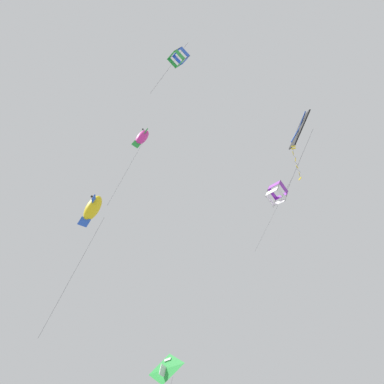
{
  "coord_description": "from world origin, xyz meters",
  "views": [
    {
      "loc": [
        22.08,
        8.57,
        13.01
      ],
      "look_at": [
        0.93,
        -2.45,
        32.67
      ],
      "focal_mm": 41.66,
      "sensor_mm": 36.0,
      "label": 1
    }
  ],
  "objects_px": {
    "kite_fish_near_left": "(93,208)",
    "kite_box_upper_right": "(277,194)",
    "kite_diamond_mid_left": "(299,130)",
    "kite_delta_low_drifter": "(165,369)",
    "kite_box_near_right": "(179,57)",
    "kite_fish_far_centre": "(142,137)"
  },
  "relations": [
    {
      "from": "kite_fish_far_centre",
      "to": "kite_diamond_mid_left",
      "type": "bearing_deg",
      "value": -171.78
    },
    {
      "from": "kite_fish_near_left",
      "to": "kite_fish_far_centre",
      "type": "bearing_deg",
      "value": -11.18
    },
    {
      "from": "kite_delta_low_drifter",
      "to": "kite_box_upper_right",
      "type": "xyz_separation_m",
      "value": [
        0.48,
        11.52,
        13.94
      ]
    },
    {
      "from": "kite_box_near_right",
      "to": "kite_delta_low_drifter",
      "type": "bearing_deg",
      "value": -34.28
    },
    {
      "from": "kite_fish_near_left",
      "to": "kite_box_upper_right",
      "type": "distance_m",
      "value": 21.81
    },
    {
      "from": "kite_box_near_right",
      "to": "kite_delta_low_drifter",
      "type": "xyz_separation_m",
      "value": [
        -18.73,
        -11.31,
        -11.41
      ]
    },
    {
      "from": "kite_diamond_mid_left",
      "to": "kite_delta_low_drifter",
      "type": "xyz_separation_m",
      "value": [
        -18.28,
        -17.26,
        -2.4
      ]
    },
    {
      "from": "kite_fish_near_left",
      "to": "kite_box_near_right",
      "type": "height_order",
      "value": "kite_box_near_right"
    },
    {
      "from": "kite_box_upper_right",
      "to": "kite_box_near_right",
      "type": "bearing_deg",
      "value": 104.35
    },
    {
      "from": "kite_fish_far_centre",
      "to": "kite_diamond_mid_left",
      "type": "xyz_separation_m",
      "value": [
        7.63,
        14.08,
        -13.55
      ]
    },
    {
      "from": "kite_diamond_mid_left",
      "to": "kite_box_near_right",
      "type": "distance_m",
      "value": 10.81
    },
    {
      "from": "kite_box_near_right",
      "to": "kite_box_upper_right",
      "type": "distance_m",
      "value": 18.43
    },
    {
      "from": "kite_fish_far_centre",
      "to": "kite_box_near_right",
      "type": "relative_size",
      "value": 1.78
    },
    {
      "from": "kite_fish_far_centre",
      "to": "kite_fish_near_left",
      "type": "height_order",
      "value": "kite_fish_far_centre"
    },
    {
      "from": "kite_fish_near_left",
      "to": "kite_box_upper_right",
      "type": "bearing_deg",
      "value": -49.4
    },
    {
      "from": "kite_box_near_right",
      "to": "kite_fish_far_centre",
      "type": "bearing_deg",
      "value": -20.2
    },
    {
      "from": "kite_delta_low_drifter",
      "to": "kite_box_upper_right",
      "type": "bearing_deg",
      "value": -165.69
    },
    {
      "from": "kite_fish_near_left",
      "to": "kite_box_upper_right",
      "type": "height_order",
      "value": "kite_box_upper_right"
    },
    {
      "from": "kite_box_near_right",
      "to": "kite_delta_low_drifter",
      "type": "distance_m",
      "value": 24.68
    },
    {
      "from": "kite_fish_far_centre",
      "to": "kite_fish_near_left",
      "type": "relative_size",
      "value": 1.14
    },
    {
      "from": "kite_fish_near_left",
      "to": "kite_delta_low_drifter",
      "type": "distance_m",
      "value": 19.15
    },
    {
      "from": "kite_fish_far_centre",
      "to": "kite_box_near_right",
      "type": "height_order",
      "value": "kite_fish_far_centre"
    }
  ]
}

